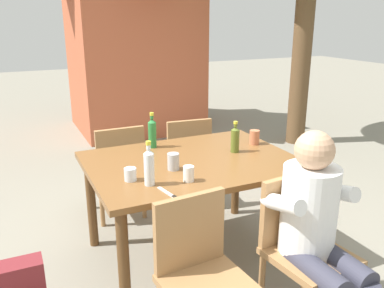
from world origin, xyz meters
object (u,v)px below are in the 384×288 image
bottle_clear (149,166)px  cup_terracotta (254,137)px  chair_far_right (186,156)px  chair_far_left (118,167)px  cup_steel (173,162)px  brick_kiosk (133,37)px  bottle_green (152,133)px  backpack_by_far_side (292,181)px  dining_table (192,172)px  cup_glass (130,174)px  bottle_olive (235,139)px  chair_near_left (201,270)px  cup_white (189,174)px  person_in_white_shirt (317,224)px  table_knife (171,195)px  chair_near_right (301,242)px

bottle_clear → cup_terracotta: size_ratio=2.44×
chair_far_right → chair_far_left: 0.65m
cup_steel → brick_kiosk: size_ratio=0.04×
bottle_green → cup_terracotta: size_ratio=2.43×
backpack_by_far_side → brick_kiosk: brick_kiosk is taller
dining_table → bottle_clear: bottle_clear is taller
brick_kiosk → cup_glass: bearing=-107.7°
bottle_clear → cup_steel: bearing=37.6°
bottle_olive → chair_near_left: bearing=-129.2°
cup_glass → bottle_clear: bearing=-53.0°
cup_steel → brick_kiosk: brick_kiosk is taller
bottle_olive → bottle_clear: bottle_clear is taller
dining_table → chair_near_left: bearing=-111.9°
chair_near_left → cup_white: 0.62m
chair_far_right → person_in_white_shirt: bearing=-89.7°
table_knife → brick_kiosk: brick_kiosk is taller
cup_white → table_knife: (-0.18, -0.16, -0.04)m
dining_table → cup_terracotta: 0.64m
dining_table → cup_white: (-0.18, -0.34, 0.14)m
chair_far_left → brick_kiosk: (1.09, 2.97, 0.96)m
cup_steel → backpack_by_far_side: (1.53, 0.61, -0.64)m
chair_far_left → bottle_clear: 1.21m
chair_near_right → chair_near_left: bearing=180.0°
chair_near_right → bottle_green: 1.39m
person_in_white_shirt → cup_glass: 1.15m
bottle_green → table_knife: size_ratio=1.16×
chair_near_right → brick_kiosk: brick_kiosk is taller
chair_near_right → bottle_clear: bearing=143.8°
person_in_white_shirt → cup_white: (-0.51, 0.61, 0.17)m
dining_table → bottle_clear: size_ratio=5.26×
chair_near_right → cup_white: bearing=135.4°
chair_near_left → cup_terracotta: 1.40m
cup_terracotta → table_knife: (-0.98, -0.63, -0.05)m
bottle_olive → dining_table: bearing=-176.0°
cup_glass → brick_kiosk: bearing=72.3°
cup_steel → bottle_green: bearing=86.1°
chair_near_left → bottle_olive: bottle_olive is taller
chair_near_right → cup_white: cup_white is taller
chair_far_left → backpack_by_far_side: bearing=-11.8°
dining_table → bottle_green: 0.48m
bottle_olive → backpack_by_far_side: bottle_olive is taller
brick_kiosk → bottle_olive: bearing=-95.9°
chair_near_left → bottle_green: bottle_green is taller
chair_far_left → person_in_white_shirt: 1.92m
bottle_clear → person_in_white_shirt: bearing=-40.9°
bottle_clear → cup_terracotta: (1.04, 0.42, -0.06)m
dining_table → chair_near_left: chair_near_left is taller
cup_steel → brick_kiosk: (0.96, 3.93, 0.61)m
bottle_green → cup_white: 0.74m
cup_glass → table_knife: 0.35m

